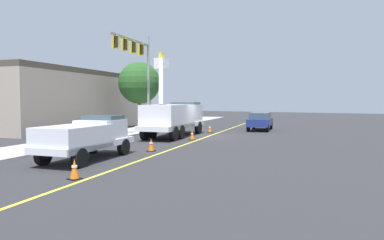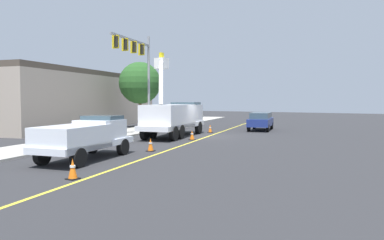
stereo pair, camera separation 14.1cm
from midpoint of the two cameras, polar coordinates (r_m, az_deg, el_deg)
ground at (r=27.68m, az=2.39°, el=-2.70°), size 120.00×120.00×0.00m
sidewalk_far_side at (r=30.65m, az=-11.35°, el=-2.08°), size 59.52×15.48×0.12m
lane_centre_stripe at (r=27.68m, az=2.39°, el=-2.69°), size 49.03×10.11×0.01m
utility_bucket_truck at (r=27.74m, az=-3.07°, el=0.64°), size 8.53×4.54×6.83m
service_pickup_truck at (r=17.55m, az=-16.99°, el=-2.58°), size 5.91×3.17×2.06m
passing_minivan at (r=34.04m, az=10.89°, el=-0.01°), size 5.08×2.82×1.69m
traffic_cone_leading at (r=13.47m, az=-18.79°, el=-7.55°), size 0.40×0.40×0.75m
traffic_cone_mid_front at (r=19.81m, az=-6.84°, el=-4.02°), size 0.40×0.40×0.74m
traffic_cone_mid_rear at (r=25.31m, az=-0.14°, el=-2.46°), size 0.40×0.40×0.71m
traffic_cone_trailing at (r=31.15m, az=2.77°, el=-1.41°), size 0.40×0.40×0.70m
traffic_signal_mast at (r=31.07m, az=-8.91°, el=9.42°), size 6.45×1.54×8.70m
commercial_building_backdrop at (r=40.05m, az=-18.78°, el=3.16°), size 23.74×12.20×5.87m
street_tree_right at (r=36.81m, az=-8.65°, el=5.94°), size 4.30×4.30×6.80m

